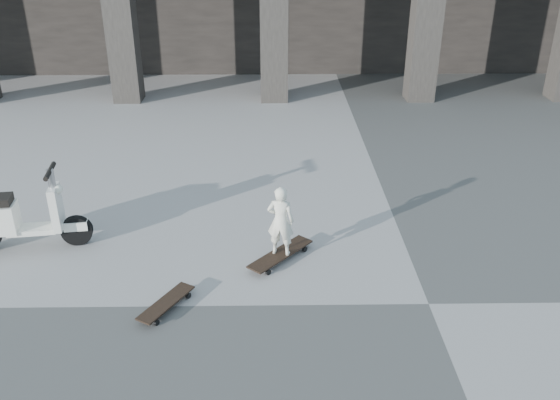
{
  "coord_description": "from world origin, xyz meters",
  "views": [
    {
      "loc": [
        -1.86,
        -5.76,
        4.22
      ],
      "look_at": [
        -1.75,
        1.52,
        0.65
      ],
      "focal_mm": 38.0,
      "sensor_mm": 36.0,
      "label": 1
    }
  ],
  "objects_px": {
    "skateboard_spare": "(166,303)",
    "scooter": "(6,219)",
    "longboard": "(281,254)",
    "child": "(281,221)"
  },
  "relations": [
    {
      "from": "skateboard_spare",
      "to": "scooter",
      "type": "bearing_deg",
      "value": 88.93
    },
    {
      "from": "longboard",
      "to": "skateboard_spare",
      "type": "bearing_deg",
      "value": 169.48
    },
    {
      "from": "child",
      "to": "scooter",
      "type": "distance_m",
      "value": 3.74
    },
    {
      "from": "longboard",
      "to": "child",
      "type": "height_order",
      "value": "child"
    },
    {
      "from": "child",
      "to": "scooter",
      "type": "xyz_separation_m",
      "value": [
        -3.72,
        0.36,
        -0.13
      ]
    },
    {
      "from": "child",
      "to": "scooter",
      "type": "relative_size",
      "value": 0.59
    },
    {
      "from": "longboard",
      "to": "skateboard_spare",
      "type": "xyz_separation_m",
      "value": [
        -1.36,
        -1.06,
        -0.01
      ]
    },
    {
      "from": "longboard",
      "to": "child",
      "type": "distance_m",
      "value": 0.51
    },
    {
      "from": "child",
      "to": "scooter",
      "type": "height_order",
      "value": "scooter"
    },
    {
      "from": "longboard",
      "to": "child",
      "type": "bearing_deg",
      "value": -67.04
    }
  ]
}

